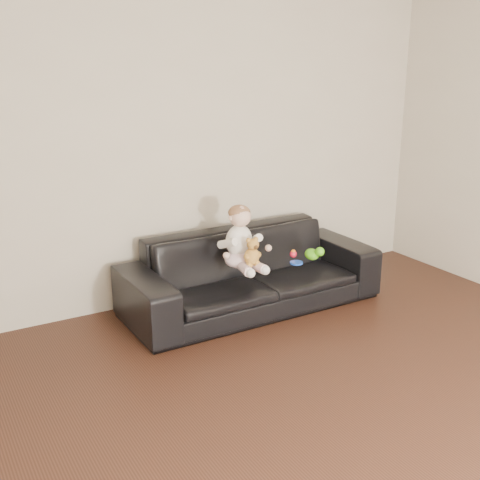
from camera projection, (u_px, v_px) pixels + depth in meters
wall_back at (170, 144)px, 4.76m from camera, size 5.00×0.00×5.00m
sofa at (251, 271)px, 4.85m from camera, size 2.09×0.84×0.61m
baby at (241, 241)px, 4.59m from camera, size 0.34×0.42×0.49m
teddy_bear at (252, 252)px, 4.49m from camera, size 0.13×0.13×0.22m
toy_green at (312, 254)px, 4.82m from camera, size 0.15×0.17×0.09m
toy_rattle at (293, 254)px, 4.88m from camera, size 0.06×0.06×0.06m
toy_blue_disc at (296, 263)px, 4.74m from camera, size 0.13×0.13×0.01m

